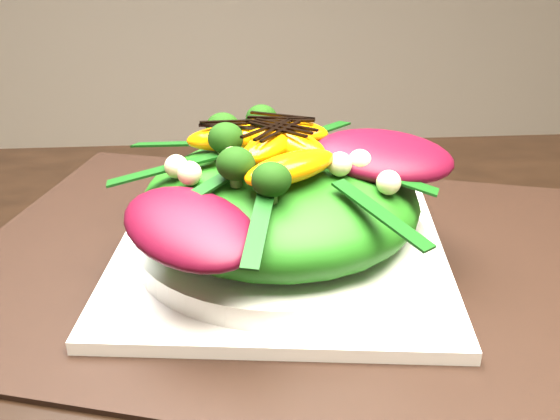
{
  "coord_description": "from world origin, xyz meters",
  "views": [
    {
      "loc": [
        -0.25,
        -0.26,
        1.01
      ],
      "look_at": [
        -0.22,
        0.18,
        0.79
      ],
      "focal_mm": 42.0,
      "sensor_mm": 36.0,
      "label": 1
    }
  ],
  "objects": [
    {
      "name": "placemat",
      "position": [
        -0.22,
        0.18,
        0.75
      ],
      "size": [
        0.56,
        0.48,
        0.0
      ],
      "primitive_type": "cube",
      "rotation": [
        0.0,
        0.0,
        -0.29
      ],
      "color": "black",
      "rests_on": "dining_table"
    },
    {
      "name": "plate_base",
      "position": [
        -0.22,
        0.18,
        0.76
      ],
      "size": [
        0.27,
        0.27,
        0.01
      ],
      "primitive_type": "cube",
      "rotation": [
        0.0,
        0.0,
        -0.12
      ],
      "color": "white",
      "rests_on": "placemat"
    },
    {
      "name": "salad_bowl",
      "position": [
        -0.22,
        0.18,
        0.77
      ],
      "size": [
        0.29,
        0.29,
        0.02
      ],
      "primitive_type": "cylinder",
      "rotation": [
        0.0,
        0.0,
        -0.41
      ],
      "color": "white",
      "rests_on": "plate_base"
    },
    {
      "name": "lettuce_mound",
      "position": [
        -0.22,
        0.18,
        0.8
      ],
      "size": [
        0.26,
        0.26,
        0.07
      ],
      "primitive_type": "ellipsoid",
      "rotation": [
        0.0,
        0.0,
        -0.36
      ],
      "color": "#236913",
      "rests_on": "salad_bowl"
    },
    {
      "name": "radicchio_leaf",
      "position": [
        -0.15,
        0.17,
        0.84
      ],
      "size": [
        0.11,
        0.07,
        0.02
      ],
      "primitive_type": "ellipsoid",
      "rotation": [
        0.0,
        0.0,
        -0.06
      ],
      "color": "#440716",
      "rests_on": "lettuce_mound"
    },
    {
      "name": "orange_segment",
      "position": [
        -0.23,
        0.2,
        0.85
      ],
      "size": [
        0.07,
        0.03,
        0.02
      ],
      "primitive_type": "ellipsoid",
      "rotation": [
        0.0,
        0.0,
        0.06
      ],
      "color": "orange",
      "rests_on": "lettuce_mound"
    },
    {
      "name": "broccoli_floret",
      "position": [
        -0.28,
        0.21,
        0.85
      ],
      "size": [
        0.04,
        0.04,
        0.04
      ],
      "primitive_type": "sphere",
      "rotation": [
        0.0,
        0.0,
        0.23
      ],
      "color": "#15360A",
      "rests_on": "lettuce_mound"
    },
    {
      "name": "macadamia_nut",
      "position": [
        -0.19,
        0.13,
        0.84
      ],
      "size": [
        0.02,
        0.02,
        0.02
      ],
      "primitive_type": "sphere",
      "rotation": [
        0.0,
        0.0,
        -0.19
      ],
      "color": "beige",
      "rests_on": "lettuce_mound"
    },
    {
      "name": "balsamic_drizzle",
      "position": [
        -0.23,
        0.2,
        0.86
      ],
      "size": [
        0.05,
        0.01,
        0.0
      ],
      "primitive_type": "cube",
      "rotation": [
        0.0,
        0.0,
        0.06
      ],
      "color": "black",
      "rests_on": "orange_segment"
    }
  ]
}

